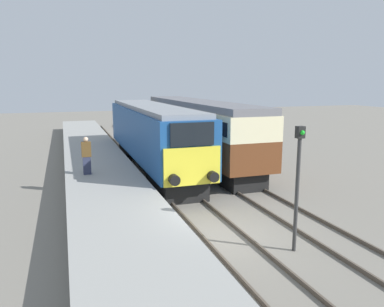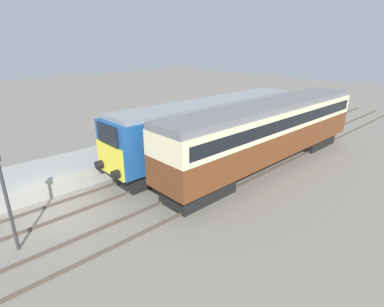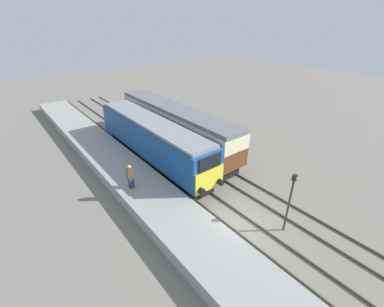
% 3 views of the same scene
% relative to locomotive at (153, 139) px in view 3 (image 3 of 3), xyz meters
% --- Properties ---
extents(ground_plane, '(120.00, 120.00, 0.00)m').
position_rel_locomotive_xyz_m(ground_plane, '(0.00, -10.54, -2.21)').
color(ground_plane, slate).
extents(platform_left, '(3.50, 50.00, 0.94)m').
position_rel_locomotive_xyz_m(platform_left, '(-3.30, -2.54, -1.74)').
color(platform_left, gray).
rests_on(platform_left, ground_plane).
extents(rails_near_track, '(1.51, 60.00, 0.14)m').
position_rel_locomotive_xyz_m(rails_near_track, '(0.00, -5.54, -2.14)').
color(rails_near_track, '#4C4238').
rests_on(rails_near_track, ground_plane).
extents(rails_far_track, '(1.50, 60.00, 0.14)m').
position_rel_locomotive_xyz_m(rails_far_track, '(3.40, -5.54, -2.14)').
color(rails_far_track, '#4C4238').
rests_on(rails_far_track, ground_plane).
extents(locomotive, '(2.70, 15.27, 3.93)m').
position_rel_locomotive_xyz_m(locomotive, '(0.00, 0.00, 0.00)').
color(locomotive, black).
rests_on(locomotive, ground_plane).
extents(passenger_carriage, '(2.75, 16.39, 4.06)m').
position_rel_locomotive_xyz_m(passenger_carriage, '(3.40, 1.48, 0.24)').
color(passenger_carriage, black).
rests_on(passenger_carriage, ground_plane).
extents(person_on_platform, '(0.44, 0.26, 1.79)m').
position_rel_locomotive_xyz_m(person_on_platform, '(-4.03, -3.77, -0.37)').
color(person_on_platform, '#2D334C').
rests_on(person_on_platform, platform_left).
extents(signal_post, '(0.24, 0.28, 3.96)m').
position_rel_locomotive_xyz_m(signal_post, '(1.70, -12.36, 0.15)').
color(signal_post, '#333333').
rests_on(signal_post, ground_plane).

